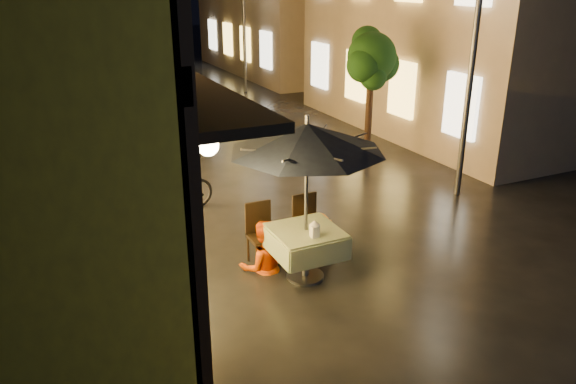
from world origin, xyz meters
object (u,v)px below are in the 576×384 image
table_lantern (315,228)px  person_yellow (318,215)px  person_orange (262,223)px  streetlamp_near (474,49)px  cafe_table (306,242)px  bicycle_0 (172,192)px  patio_umbrella (307,138)px

table_lantern → person_yellow: bearing=58.9°
person_orange → streetlamp_near: bearing=-159.3°
person_orange → table_lantern: bearing=126.8°
cafe_table → bicycle_0: bearing=110.7°
cafe_table → streetlamp_near: bearing=21.5°
cafe_table → patio_umbrella: size_ratio=0.40×
bicycle_0 → streetlamp_near: bearing=-120.7°
streetlamp_near → patio_umbrella: (-4.37, -1.72, -0.77)m
streetlamp_near → bicycle_0: bearing=165.8°
streetlamp_near → cafe_table: 5.25m
table_lantern → person_yellow: size_ratio=0.17×
cafe_table → person_yellow: (0.47, 0.51, 0.13)m
streetlamp_near → person_yellow: (-3.91, -1.21, -2.20)m
cafe_table → patio_umbrella: (-0.00, 0.00, 1.56)m
patio_umbrella → streetlamp_near: bearing=21.5°
streetlamp_near → table_lantern: size_ratio=16.92×
streetlamp_near → bicycle_0: (-5.56, 1.40, -2.46)m
person_orange → person_yellow: person_orange is taller
cafe_table → table_lantern: 0.43m
patio_umbrella → cafe_table: bearing=0.0°
table_lantern → person_orange: 0.93m
table_lantern → person_yellow: (0.47, 0.77, -0.20)m
table_lantern → person_yellow: 0.93m
person_orange → patio_umbrella: bearing=137.7°
person_orange → bicycle_0: size_ratio=0.88×
person_yellow → bicycle_0: 3.10m
streetlamp_near → person_orange: 5.43m
cafe_table → person_orange: (-0.46, 0.53, 0.17)m
patio_umbrella → person_yellow: size_ratio=1.72×
cafe_table → person_orange: 0.72m
table_lantern → streetlamp_near: bearing=24.4°
person_yellow → streetlamp_near: bearing=-172.0°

